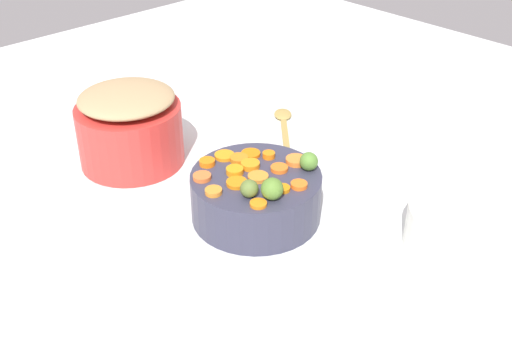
% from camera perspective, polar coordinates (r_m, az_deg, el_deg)
% --- Properties ---
extents(tabletop, '(2.40, 2.40, 0.02)m').
position_cam_1_polar(tabletop, '(1.22, 0.15, -4.17)').
color(tabletop, silver).
rests_on(tabletop, ground).
extents(serving_bowl_carrots, '(0.24, 0.24, 0.09)m').
position_cam_1_polar(serving_bowl_carrots, '(1.18, 0.00, -2.33)').
color(serving_bowl_carrots, '#353549').
rests_on(serving_bowl_carrots, tabletop).
extents(metal_pot, '(0.22, 0.22, 0.13)m').
position_cam_1_polar(metal_pot, '(1.37, -11.34, 3.24)').
color(metal_pot, red).
rests_on(metal_pot, tabletop).
extents(stuffing_mound, '(0.20, 0.20, 0.04)m').
position_cam_1_polar(stuffing_mound, '(1.33, -11.72, 6.46)').
color(stuffing_mound, tan).
rests_on(stuffing_mound, metal_pot).
extents(carrot_slice_0, '(0.04, 0.04, 0.01)m').
position_cam_1_polar(carrot_slice_0, '(1.18, -4.46, 0.75)').
color(carrot_slice_0, orange).
rests_on(carrot_slice_0, serving_bowl_carrots).
extents(carrot_slice_1, '(0.04, 0.04, 0.01)m').
position_cam_1_polar(carrot_slice_1, '(1.21, -0.48, 1.53)').
color(carrot_slice_1, orange).
rests_on(carrot_slice_1, serving_bowl_carrots).
extents(carrot_slice_2, '(0.05, 0.05, 0.01)m').
position_cam_1_polar(carrot_slice_2, '(1.14, 0.19, -0.59)').
color(carrot_slice_2, orange).
rests_on(carrot_slice_2, serving_bowl_carrots).
extents(carrot_slice_3, '(0.04, 0.04, 0.01)m').
position_cam_1_polar(carrot_slice_3, '(1.15, -1.94, -0.03)').
color(carrot_slice_3, orange).
rests_on(carrot_slice_3, serving_bowl_carrots).
extents(carrot_slice_4, '(0.04, 0.04, 0.01)m').
position_cam_1_polar(carrot_slice_4, '(1.14, -4.92, -0.58)').
color(carrot_slice_4, orange).
rests_on(carrot_slice_4, serving_bowl_carrots).
extents(carrot_slice_5, '(0.05, 0.05, 0.01)m').
position_cam_1_polar(carrot_slice_5, '(1.12, -1.76, -1.13)').
color(carrot_slice_5, orange).
rests_on(carrot_slice_5, serving_bowl_carrots).
extents(carrot_slice_6, '(0.04, 0.04, 0.01)m').
position_cam_1_polar(carrot_slice_6, '(1.11, 2.45, -1.65)').
color(carrot_slice_6, orange).
rests_on(carrot_slice_6, serving_bowl_carrots).
extents(carrot_slice_7, '(0.04, 0.04, 0.01)m').
position_cam_1_polar(carrot_slice_7, '(1.10, -3.91, -1.89)').
color(carrot_slice_7, orange).
rests_on(carrot_slice_7, serving_bowl_carrots).
extents(carrot_slice_8, '(0.03, 0.03, 0.01)m').
position_cam_1_polar(carrot_slice_8, '(1.07, 0.21, -3.05)').
color(carrot_slice_8, orange).
rests_on(carrot_slice_8, serving_bowl_carrots).
extents(carrot_slice_9, '(0.05, 0.05, 0.01)m').
position_cam_1_polar(carrot_slice_9, '(1.17, -0.49, 0.54)').
color(carrot_slice_9, orange).
rests_on(carrot_slice_9, serving_bowl_carrots).
extents(carrot_slice_10, '(0.05, 0.05, 0.01)m').
position_cam_1_polar(carrot_slice_10, '(1.16, 2.13, 0.20)').
color(carrot_slice_10, orange).
rests_on(carrot_slice_10, serving_bowl_carrots).
extents(carrot_slice_11, '(0.05, 0.05, 0.01)m').
position_cam_1_polar(carrot_slice_11, '(1.21, -2.88, 1.35)').
color(carrot_slice_11, orange).
rests_on(carrot_slice_11, serving_bowl_carrots).
extents(carrot_slice_12, '(0.03, 0.03, 0.01)m').
position_cam_1_polar(carrot_slice_12, '(1.12, 3.93, -1.31)').
color(carrot_slice_12, orange).
rests_on(carrot_slice_12, serving_bowl_carrots).
extents(carrot_slice_13, '(0.04, 0.04, 0.01)m').
position_cam_1_polar(carrot_slice_13, '(1.19, 3.66, 0.92)').
color(carrot_slice_13, orange).
rests_on(carrot_slice_13, serving_bowl_carrots).
extents(carrot_slice_14, '(0.03, 0.03, 0.01)m').
position_cam_1_polar(carrot_slice_14, '(1.20, 1.17, 1.42)').
color(carrot_slice_14, orange).
rests_on(carrot_slice_14, serving_bowl_carrots).
extents(carrot_slice_15, '(0.04, 0.04, 0.01)m').
position_cam_1_polar(carrot_slice_15, '(1.19, -1.59, 1.04)').
color(carrot_slice_15, orange).
rests_on(carrot_slice_15, serving_bowl_carrots).
extents(brussels_sprout_0, '(0.03, 0.03, 0.03)m').
position_cam_1_polar(brussels_sprout_0, '(1.16, 4.82, 0.83)').
color(brussels_sprout_0, '#548432').
rests_on(brussels_sprout_0, serving_bowl_carrots).
extents(brussels_sprout_1, '(0.03, 0.03, 0.03)m').
position_cam_1_polar(brussels_sprout_1, '(1.08, -0.62, -1.65)').
color(brussels_sprout_1, '#586D30').
rests_on(brussels_sprout_1, serving_bowl_carrots).
extents(brussels_sprout_2, '(0.04, 0.04, 0.04)m').
position_cam_1_polar(brussels_sprout_2, '(1.08, 1.47, -1.68)').
color(brussels_sprout_2, '#557D2D').
rests_on(brussels_sprout_2, serving_bowl_carrots).
extents(wooden_spoon, '(0.23, 0.25, 0.01)m').
position_cam_1_polar(wooden_spoon, '(1.50, 2.61, 3.84)').
color(wooden_spoon, '#A68B46').
rests_on(wooden_spoon, tabletop).
extents(casserole_dish, '(0.26, 0.26, 0.09)m').
position_cam_1_polar(casserole_dish, '(1.16, 19.75, -5.23)').
color(casserole_dish, white).
rests_on(casserole_dish, tabletop).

